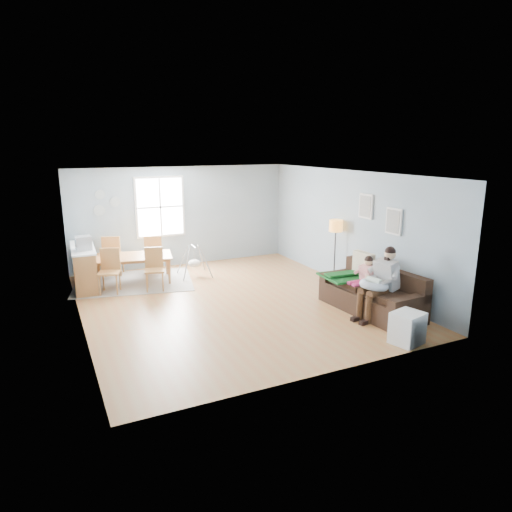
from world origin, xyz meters
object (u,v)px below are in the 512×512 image
chair_sw (110,268)px  toddler (364,274)px  counter (84,267)px  storage_cube (407,328)px  dining_table (133,269)px  chair_se (154,266)px  floor_lamp (336,231)px  monitor (83,243)px  baby_swing (194,263)px  chair_nw (113,253)px  chair_ne (153,252)px  sofa (373,296)px  father (381,280)px

chair_sw → toddler: bearing=-36.5°
chair_sw → counter: (-0.49, 0.65, -0.09)m
toddler → storage_cube: bearing=-103.5°
dining_table → chair_se: bearing=-55.1°
floor_lamp → chair_sw: bearing=162.7°
monitor → storage_cube: bearing=-49.3°
dining_table → baby_swing: size_ratio=2.21×
chair_se → baby_swing: size_ratio=1.16×
chair_nw → counter: chair_nw is taller
floor_lamp → storage_cube: size_ratio=2.65×
chair_sw → baby_swing: 2.17m
dining_table → chair_ne: chair_ne is taller
chair_se → counter: size_ratio=0.55×
sofa → floor_lamp: bearing=77.7°
sofa → counter: (-5.06, 4.17, 0.18)m
toddler → storage_cube: size_ratio=1.50×
storage_cube → chair_nw: size_ratio=0.55×
counter → toddler: bearing=-38.6°
father → chair_ne: size_ratio=1.36×
chair_se → monitor: (-1.45, 0.53, 0.57)m
chair_se → counter: chair_se is taller
sofa → dining_table: (-3.96, 4.08, 0.01)m
storage_cube → chair_nw: bearing=121.2°
toddler → chair_se: toddler is taller
father → storage_cube: (-0.38, -1.15, -0.47)m
toddler → chair_se: bearing=138.6°
storage_cube → chair_sw: bearing=129.2°
toddler → chair_se: size_ratio=0.89×
storage_cube → baby_swing: size_ratio=0.69×
sofa → floor_lamp: 2.22m
dining_table → chair_se: 0.87m
father → chair_sw: size_ratio=1.38×
sofa → chair_sw: (-4.57, 3.52, 0.27)m
father → floor_lamp: 2.40m
dining_table → chair_nw: chair_nw is taller
sofa → storage_cube: bearing=-108.6°
floor_lamp → chair_ne: bearing=144.6°
dining_table → baby_swing: bearing=5.7°
storage_cube → chair_se: (-3.12, 4.78, 0.28)m
dining_table → floor_lamp: bearing=-14.9°
father → chair_ne: father is taller
monitor → counter: bearing=89.6°
toddler → dining_table: (-3.87, 3.88, -0.42)m
floor_lamp → chair_sw: (-5.00, 1.56, -0.69)m
chair_nw → father: bearing=-50.9°
floor_lamp → chair_sw: floor_lamp is taller
dining_table → storage_cube: bearing=-47.2°
monitor → chair_ne: bearing=24.8°
toddler → dining_table: 5.49m
father → dining_table: 5.86m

